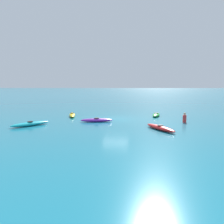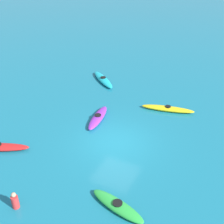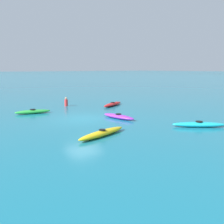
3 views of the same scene
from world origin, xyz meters
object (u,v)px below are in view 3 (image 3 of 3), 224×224
kayak_yellow (102,133)px  kayak_purple (118,116)px  person_near_shore (66,102)px  kayak_cyan (199,124)px  kayak_green (33,112)px  kayak_red (113,104)px

kayak_yellow → kayak_purple: same height
kayak_yellow → person_near_shore: 11.50m
kayak_cyan → kayak_green: 12.88m
kayak_red → kayak_purple: 6.25m
kayak_purple → kayak_green: (-5.89, -4.27, 0.00)m
kayak_green → kayak_red: bearing=84.8°
kayak_red → kayak_purple: (5.18, -3.50, 0.00)m
person_near_shore → kayak_cyan: bearing=11.3°
kayak_yellow → person_near_shore: bearing=162.4°
person_near_shore → kayak_yellow: bearing=-17.6°
kayak_purple → kayak_green: size_ratio=1.02×
kayak_red → person_near_shore: size_ratio=3.88×
kayak_green → person_near_shore: person_near_shore is taller
kayak_red → person_near_shore: (-2.68, -3.71, 0.22)m
kayak_green → kayak_cyan: bearing=31.1°
kayak_cyan → person_near_shore: 13.26m
kayak_red → kayak_green: same height
kayak_yellow → kayak_purple: 4.82m
kayak_red → person_near_shore: bearing=-125.8°
kayak_cyan → kayak_green: (-11.03, -6.66, 0.00)m
kayak_yellow → kayak_green: (-8.99, -0.59, 0.00)m
kayak_yellow → kayak_green: bearing=-176.3°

